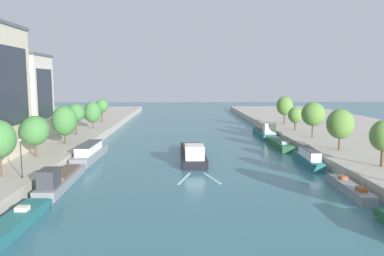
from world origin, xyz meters
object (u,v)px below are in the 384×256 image
at_px(tree_left_second, 35,131).
at_px(tree_left_past_mid, 64,121).
at_px(moored_boat_left_midway, 90,152).
at_px(moored_boat_right_downstream, 350,188).
at_px(tree_right_third, 340,124).
at_px(lamppost_left_bank, 21,157).
at_px(tree_right_midway, 313,114).
at_px(tree_right_past_mid, 383,136).
at_px(moored_boat_left_end, 60,179).
at_px(tree_left_distant, 76,113).
at_px(barge_midriver, 193,153).
at_px(moored_boat_left_second, 9,227).
at_px(tree_right_end_of_row, 285,106).
at_px(tree_right_far, 295,115).
at_px(moored_boat_right_lone, 265,132).
at_px(tree_left_far, 92,112).
at_px(tree_left_midway, 102,106).
at_px(moored_boat_right_end, 279,144).
at_px(moored_boat_right_near, 308,158).

relative_size(tree_left_second, tree_left_past_mid, 0.90).
distance_m(moored_boat_left_midway, moored_boat_right_downstream, 39.39).
height_order(tree_right_third, lamppost_left_bank, tree_right_third).
xyz_separation_m(tree_right_third, tree_right_midway, (0.29, 13.32, 0.38)).
relative_size(tree_left_second, tree_right_past_mid, 0.99).
relative_size(moored_boat_left_end, tree_left_second, 2.45).
bearing_deg(tree_left_distant, lamppost_left_bank, -84.59).
distance_m(barge_midriver, tree_right_third, 24.07).
bearing_deg(moored_boat_left_end, tree_left_distant, 102.03).
xyz_separation_m(moored_boat_left_end, tree_left_second, (-6.61, 9.97, 4.63)).
bearing_deg(tree_left_past_mid, lamppost_left_bank, -84.77).
bearing_deg(moored_boat_left_second, tree_right_end_of_row, 57.59).
xyz_separation_m(tree_right_far, tree_right_end_of_row, (1.03, 12.62, 1.19)).
relative_size(moored_boat_right_lone, tree_right_far, 3.00).
xyz_separation_m(tree_left_far, tree_right_third, (46.01, -28.93, 0.48)).
xyz_separation_m(moored_boat_right_lone, tree_right_third, (6.08, -26.25, 4.83)).
xyz_separation_m(moored_boat_left_second, tree_right_third, (39.94, 28.17, 5.33)).
bearing_deg(moored_boat_left_end, tree_right_third, 19.17).
bearing_deg(moored_boat_left_midway, tree_left_midway, 98.81).
distance_m(moored_boat_left_second, tree_right_end_of_row, 76.74).
relative_size(barge_midriver, tree_right_far, 3.53).
relative_size(moored_boat_right_lone, tree_left_midway, 2.55).
distance_m(barge_midriver, moored_boat_right_downstream, 25.92).
xyz_separation_m(moored_boat_left_midway, tree_left_past_mid, (-5.63, 5.34, 4.64)).
height_order(moored_boat_left_midway, tree_right_past_mid, tree_right_past_mid).
relative_size(tree_left_second, tree_right_third, 0.91).
bearing_deg(moored_boat_right_end, lamppost_left_bank, -143.27).
height_order(moored_boat_left_second, tree_right_midway, tree_right_midway).
bearing_deg(tree_right_midway, barge_midriver, -153.76).
relative_size(barge_midriver, tree_left_midway, 3.00).
relative_size(moored_boat_right_downstream, tree_right_past_mid, 1.80).
height_order(moored_boat_right_lone, tree_left_second, tree_left_second).
distance_m(moored_boat_left_midway, moored_boat_right_end, 35.02).
distance_m(barge_midriver, moored_boat_right_end, 19.65).
xyz_separation_m(barge_midriver, tree_right_far, (23.55, 22.22, 4.17)).
distance_m(moored_boat_left_second, moored_boat_right_downstream, 35.43).
relative_size(tree_left_second, lamppost_left_bank, 1.34).
relative_size(moored_boat_right_end, tree_right_end_of_row, 1.85).
distance_m(moored_boat_left_end, tree_left_midway, 55.82).
distance_m(moored_boat_right_near, tree_left_far, 51.54).
bearing_deg(moored_boat_right_lone, moored_boat_left_midway, -144.63).
relative_size(moored_boat_right_lone, lamppost_left_bank, 3.48).
bearing_deg(moored_boat_left_end, moored_boat_left_second, -89.37).
distance_m(tree_left_second, tree_right_third, 46.88).
bearing_deg(tree_right_midway, lamppost_left_bank, -146.27).
distance_m(barge_midriver, tree_left_far, 35.68).
height_order(moored_boat_left_second, moored_boat_right_end, moored_boat_right_end).
height_order(moored_boat_left_second, moored_boat_right_near, moored_boat_right_near).
bearing_deg(tree_left_second, moored_boat_left_end, -56.46).
height_order(moored_boat_right_end, tree_left_past_mid, tree_left_past_mid).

